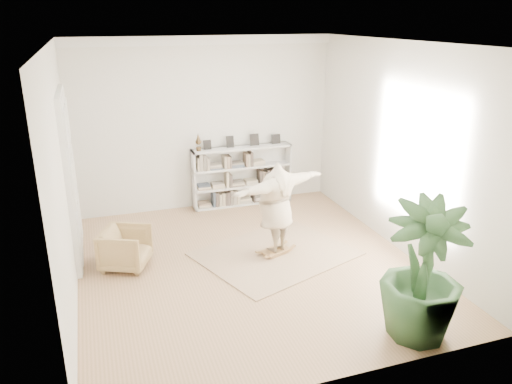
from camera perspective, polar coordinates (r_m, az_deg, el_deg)
floor at (r=8.52m, az=-0.80°, el=-8.30°), size 6.00×6.00×0.00m
room_shell at (r=10.38m, az=-6.10°, el=16.87°), size 6.00×6.00×6.00m
doors at (r=8.87m, az=-20.42°, el=1.38°), size 0.09×1.78×2.92m
bookshelf at (r=10.96m, az=-1.63°, el=1.80°), size 2.20×0.35×1.64m
armchair at (r=8.58m, az=-14.68°, el=-6.23°), size 0.98×0.97×0.68m
rug at (r=8.86m, az=2.25°, el=-7.06°), size 3.04×2.74×0.02m
rocker_board at (r=8.84m, az=2.25°, el=-6.73°), size 0.57×0.45×0.11m
person at (r=8.49m, az=2.33°, el=-1.55°), size 2.02×1.18×1.60m
houseplant at (r=6.70m, az=18.53°, el=-8.59°), size 1.35×1.35×1.86m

